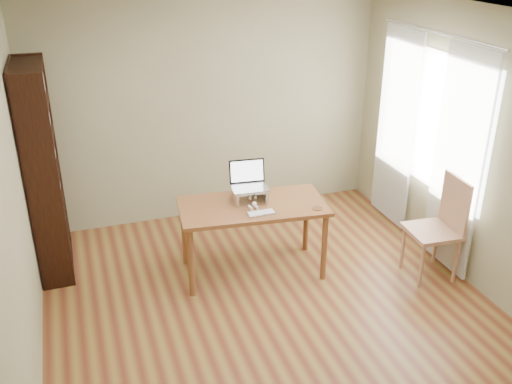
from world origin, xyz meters
name	(u,v)px	position (x,y,z in m)	size (l,w,h in m)	color
room	(282,184)	(0.03, 0.01, 1.30)	(4.04, 4.54, 2.64)	maroon
bookshelf	(44,172)	(-1.83, 1.55, 1.05)	(0.30, 0.90, 2.10)	black
curtains	(424,142)	(1.92, 0.80, 1.17)	(0.03, 1.90, 2.25)	silver
desk	(253,213)	(0.04, 0.80, 0.65)	(1.49, 0.86, 0.75)	brown
laptop_stand	(250,193)	(0.04, 0.88, 0.83)	(0.32, 0.25, 0.13)	silver
laptop	(248,180)	(0.04, 0.94, 0.94)	(0.38, 0.33, 0.25)	silver
keyboard	(261,213)	(0.05, 0.58, 0.76)	(0.27, 0.11, 0.02)	silver
coaster	(318,208)	(0.60, 0.52, 0.75)	(0.10, 0.10, 0.01)	brown
cat	(246,195)	(0.02, 0.91, 0.81)	(0.23, 0.47, 0.14)	#4A443A
chair	(440,224)	(1.76, 0.16, 0.57)	(0.49, 0.49, 1.04)	tan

